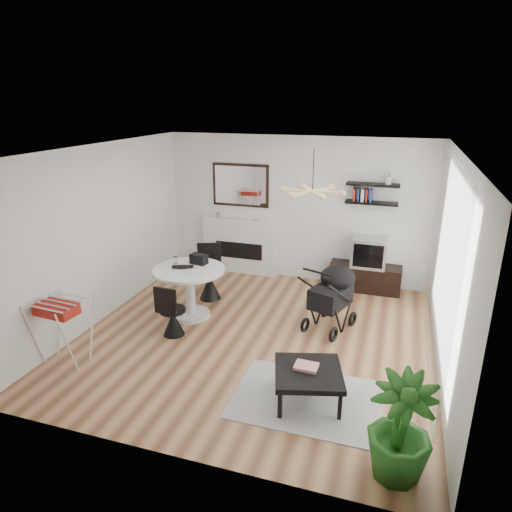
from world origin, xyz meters
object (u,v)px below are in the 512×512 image
(drying_rack, at_px, (63,330))
(coffee_table, at_px, (308,374))
(tv_console, at_px, (365,277))
(stroller, at_px, (332,299))
(potted_plant, at_px, (400,428))
(crt_tv, at_px, (369,252))
(dining_table, at_px, (190,285))
(fireplace, at_px, (240,239))

(drying_rack, bearing_deg, coffee_table, 7.88)
(tv_console, height_order, stroller, stroller)
(tv_console, bearing_deg, potted_plant, -81.21)
(crt_tv, bearing_deg, stroller, -103.86)
(crt_tv, bearing_deg, potted_plant, -81.69)
(dining_table, distance_m, stroller, 2.22)
(tv_console, height_order, dining_table, dining_table)
(tv_console, bearing_deg, coffee_table, -95.40)
(fireplace, relative_size, tv_console, 1.71)
(tv_console, relative_size, dining_table, 1.13)
(stroller, xyz_separation_m, potted_plant, (1.03, -2.74, 0.07))
(dining_table, height_order, drying_rack, drying_rack)
(tv_console, bearing_deg, stroller, -102.57)
(crt_tv, height_order, potted_plant, potted_plant)
(drying_rack, distance_m, stroller, 3.80)
(tv_console, bearing_deg, drying_rack, -133.88)
(stroller, relative_size, coffee_table, 1.14)
(dining_table, relative_size, coffee_table, 1.20)
(fireplace, relative_size, potted_plant, 2.04)
(dining_table, bearing_deg, crt_tv, 36.88)
(drying_rack, distance_m, potted_plant, 4.26)
(fireplace, height_order, coffee_table, fireplace)
(tv_console, bearing_deg, dining_table, -142.67)
(fireplace, distance_m, potted_plant, 5.48)
(dining_table, height_order, potted_plant, potted_plant)
(potted_plant, bearing_deg, drying_rack, 171.07)
(stroller, bearing_deg, tv_console, 97.33)
(fireplace, distance_m, stroller, 2.75)
(tv_console, xyz_separation_m, stroller, (-0.36, -1.61, 0.22))
(crt_tv, height_order, dining_table, crt_tv)
(fireplace, bearing_deg, tv_console, -3.60)
(tv_console, bearing_deg, fireplace, 176.40)
(dining_table, relative_size, potted_plant, 1.06)
(dining_table, distance_m, drying_rack, 2.00)
(dining_table, bearing_deg, stroller, 8.86)
(fireplace, bearing_deg, stroller, -39.94)
(crt_tv, bearing_deg, drying_rack, -134.21)
(stroller, bearing_deg, dining_table, -151.25)
(coffee_table, bearing_deg, potted_plant, -39.93)
(tv_console, xyz_separation_m, crt_tv, (0.04, -0.00, 0.50))
(tv_console, xyz_separation_m, potted_plant, (0.67, -4.34, 0.29))
(fireplace, bearing_deg, crt_tv, -3.62)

